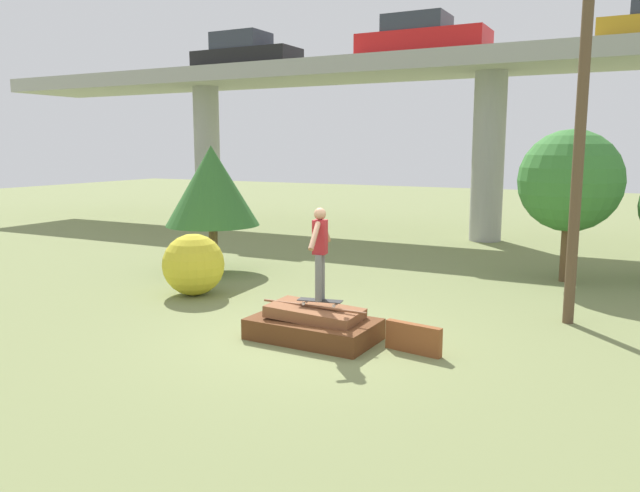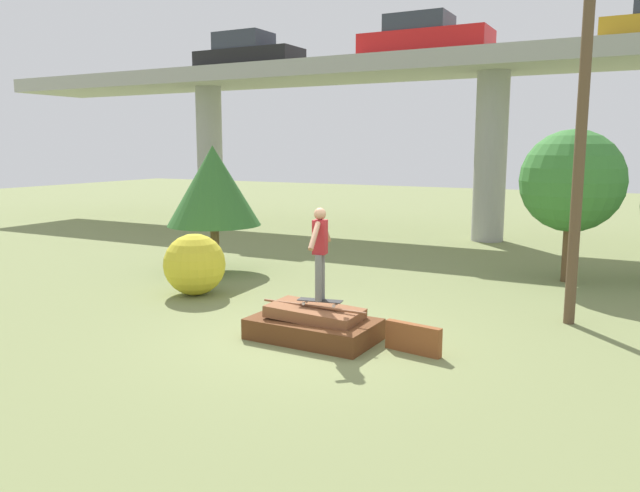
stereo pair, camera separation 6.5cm
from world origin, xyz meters
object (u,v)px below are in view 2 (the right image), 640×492
at_px(car_on_overpass_mid, 424,39).
at_px(tree_behind_left, 213,186).
at_px(car_on_overpass_left, 247,53).
at_px(tree_mid_back, 572,181).
at_px(bush_yellow_flowering, 195,264).
at_px(skater, 320,248).
at_px(skateboard, 320,301).
at_px(utility_pole, 585,77).

xyz_separation_m(car_on_overpass_mid, tree_behind_left, (-2.77, -8.42, -4.70)).
bearing_deg(car_on_overpass_left, tree_mid_back, -22.19).
bearing_deg(bush_yellow_flowering, tree_mid_back, 36.68).
height_order(skater, tree_mid_back, tree_mid_back).
height_order(car_on_overpass_mid, bush_yellow_flowering, car_on_overpass_mid).
relative_size(tree_behind_left, tree_mid_back, 0.90).
bearing_deg(skateboard, skater, -90.00).
xyz_separation_m(tree_mid_back, bush_yellow_flowering, (-7.19, -5.35, -1.77)).
xyz_separation_m(skater, tree_mid_back, (3.19, 6.91, 0.86)).
distance_m(car_on_overpass_mid, tree_behind_left, 10.03).
distance_m(car_on_overpass_mid, bush_yellow_flowering, 12.57).
bearing_deg(tree_mid_back, skater, -114.80).
xyz_separation_m(car_on_overpass_mid, bush_yellow_flowering, (-1.53, -10.78, -6.28)).
xyz_separation_m(utility_pole, bush_yellow_flowering, (-7.69, -1.48, -3.82)).
xyz_separation_m(car_on_overpass_mid, utility_pole, (6.16, -9.29, -2.45)).
bearing_deg(skateboard, tree_mid_back, 65.20).
relative_size(car_on_overpass_left, utility_pole, 0.50).
relative_size(utility_pole, tree_mid_back, 2.37).
relative_size(car_on_overpass_left, tree_behind_left, 1.32).
height_order(car_on_overpass_left, car_on_overpass_mid, car_on_overpass_mid).
height_order(tree_mid_back, bush_yellow_flowering, tree_mid_back).
relative_size(skateboard, tree_mid_back, 0.22).
distance_m(car_on_overpass_left, bush_yellow_flowering, 13.61).
distance_m(utility_pole, tree_mid_back, 4.41).
bearing_deg(tree_behind_left, skater, -36.88).
bearing_deg(utility_pole, bush_yellow_flowering, -169.07).
bearing_deg(car_on_overpass_mid, tree_behind_left, -108.19).
bearing_deg(car_on_overpass_mid, utility_pole, -56.46).
relative_size(tree_behind_left, bush_yellow_flowering, 2.41).
bearing_deg(tree_behind_left, utility_pole, -5.62).
bearing_deg(skateboard, bush_yellow_flowering, 158.65).
bearing_deg(car_on_overpass_mid, car_on_overpass_left, -178.86).
xyz_separation_m(utility_pole, tree_mid_back, (-0.50, 3.87, -2.05)).
distance_m(skateboard, skater, 0.93).
bearing_deg(car_on_overpass_mid, skater, -78.70).
bearing_deg(car_on_overpass_left, skater, -51.37).
distance_m(car_on_overpass_left, utility_pole, 16.44).
relative_size(skateboard, bush_yellow_flowering, 0.58).
height_order(tree_behind_left, bush_yellow_flowering, tree_behind_left).
relative_size(skateboard, car_on_overpass_left, 0.18).
bearing_deg(utility_pole, skater, -140.50).
bearing_deg(skater, tree_behind_left, 143.12).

